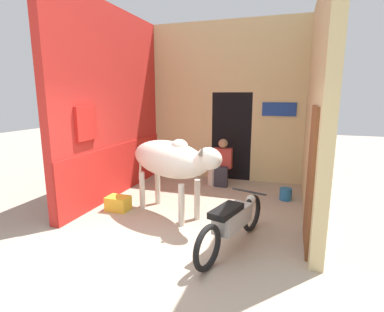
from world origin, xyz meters
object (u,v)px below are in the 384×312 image
Objects in this scene: cow at (171,160)px; motorcycle_near at (233,221)px; bucket at (286,194)px; crate at (118,203)px; shopkeeper_seated at (222,162)px; plastic_stool at (212,177)px.

motorcycle_near is at bearing -33.77° from cow.
crate is at bearing -152.00° from bucket.
shopkeeper_seated is at bearing 158.36° from bucket.
shopkeeper_seated reaches higher than bucket.
motorcycle_near is at bearing -74.56° from shopkeeper_seated.
crate is at bearing -124.70° from shopkeeper_seated.
plastic_stool is at bearing 83.83° from cow.
bucket is at bearing 37.16° from cow.
shopkeeper_seated reaches higher than plastic_stool.
crate is 1.69× the size of bucket.
motorcycle_near reaches higher than plastic_stool.
shopkeeper_seated is 2.92× the size of plastic_stool.
shopkeeper_seated is 2.69× the size of crate.
cow is 2.74m from bucket.
shopkeeper_seated is at bearing 105.44° from motorcycle_near.
shopkeeper_seated is at bearing 77.27° from cow.
cow is at bearing -102.73° from shopkeeper_seated.
cow is at bearing -96.17° from plastic_stool.
shopkeeper_seated is at bearing 55.30° from crate.
plastic_stool is at bearing -171.31° from shopkeeper_seated.
cow reaches higher than shopkeeper_seated.
plastic_stool is 1.56× the size of bucket.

